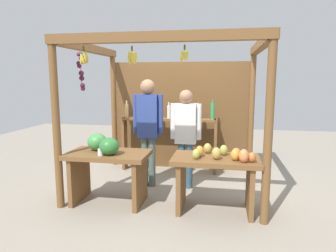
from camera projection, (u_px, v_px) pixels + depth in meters
ground_plane at (170, 186)px, 4.86m from camera, size 12.00×12.00×0.00m
market_stall at (174, 101)px, 5.08m from camera, size 2.76×2.22×2.25m
fruit_counter_left at (107, 161)px, 4.12m from camera, size 1.11×0.64×0.96m
fruit_counter_right at (216, 171)px, 3.86m from camera, size 1.11×0.64×0.88m
bottle_shelf_unit at (169, 129)px, 5.53m from camera, size 1.77×0.22×1.35m
vendor_man at (148, 123)px, 4.72m from camera, size 0.48×0.23×1.71m
vendor_woman at (186, 130)px, 4.65m from camera, size 0.48×0.21×1.55m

